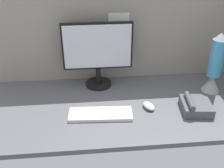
{
  "coord_description": "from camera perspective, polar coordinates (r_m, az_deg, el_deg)",
  "views": [
    {
      "loc": [
        -20.03,
        -140.86,
        94.22
      ],
      "look_at": [
        -5.32,
        0.0,
        14.0
      ],
      "focal_mm": 43.16,
      "sensor_mm": 36.0,
      "label": 1
    }
  ],
  "objects": [
    {
      "name": "ground_plane",
      "position": [
        1.71,
        2.06,
        -4.43
      ],
      "size": [
        180.0,
        80.0,
        3.0
      ],
      "primitive_type": "cube",
      "color": "#515156"
    },
    {
      "name": "keyboard",
      "position": [
        1.59,
        -2.43,
        -6.41
      ],
      "size": [
        37.73,
        15.25,
        2.0
      ],
      "primitive_type": "cube",
      "rotation": [
        0.0,
        0.0,
        -0.06
      ],
      "color": "silver",
      "rests_on": "ground_plane"
    },
    {
      "name": "cubicle_wall_back",
      "position": [
        1.88,
        0.78,
        12.55
      ],
      "size": [
        180.0,
        5.5,
        78.89
      ],
      "color": "gray",
      "rests_on": "ground_plane"
    },
    {
      "name": "monitor",
      "position": [
        1.8,
        -3.06,
        6.88
      ],
      "size": [
        46.59,
        18.0,
        44.69
      ],
      "color": "black",
      "rests_on": "ground_plane"
    },
    {
      "name": "mouse",
      "position": [
        1.66,
        7.79,
        -4.64
      ],
      "size": [
        8.6,
        10.95,
        3.4
      ],
      "primitive_type": "ellipsoid",
      "rotation": [
        0.0,
        0.0,
        0.36
      ],
      "color": "silver",
      "rests_on": "ground_plane"
    },
    {
      "name": "lava_lamp",
      "position": [
        1.88,
        20.91,
        3.27
      ],
      "size": [
        12.44,
        12.44,
        40.7
      ],
      "color": "#A5A5AD",
      "rests_on": "ground_plane"
    },
    {
      "name": "desk_phone",
      "position": [
        1.7,
        17.26,
        -4.42
      ],
      "size": [
        19.09,
        20.84,
        8.8
      ],
      "color": "#4C4C51",
      "rests_on": "ground_plane"
    }
  ]
}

